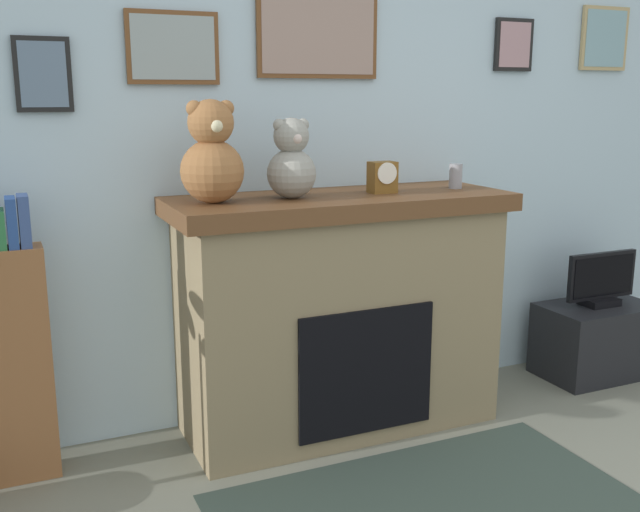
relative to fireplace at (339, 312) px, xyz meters
The scene contains 9 objects.
back_wall 0.85m from the fireplace, 52.94° to the left, with size 5.20×0.15×2.60m.
fireplace is the anchor object (origin of this frame).
bookshelf 1.47m from the fireplace, behind, with size 0.36×0.16×1.19m.
tv_stand 1.65m from the fireplace, ahead, with size 0.64×0.40×0.41m, color black.
television 1.61m from the fireplace, ahead, with size 0.46×0.14×0.30m.
candle_jar 0.87m from the fireplace, ahead, with size 0.06×0.06×0.12m, color gray.
mantel_clock 0.66m from the fireplace, ahead, with size 0.12×0.09×0.14m.
teddy_bear_cream 0.96m from the fireplace, behind, with size 0.27×0.27×0.43m.
teddy_bear_grey 0.75m from the fireplace, behind, with size 0.22×0.22×0.35m.
Camera 1 is at (-1.69, -1.34, 1.57)m, focal length 41.09 mm.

